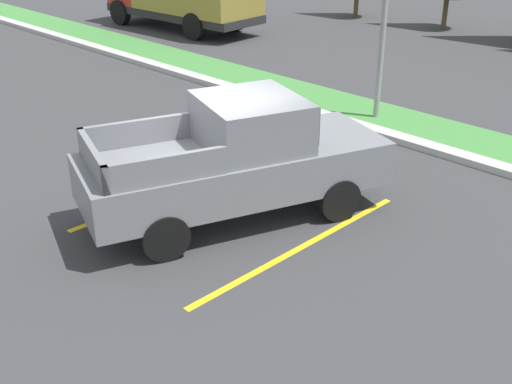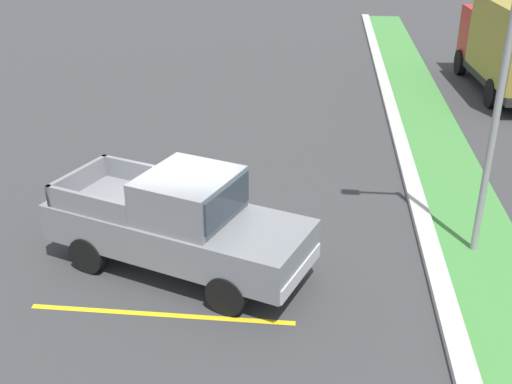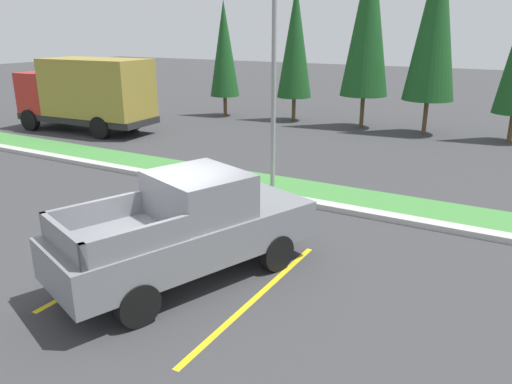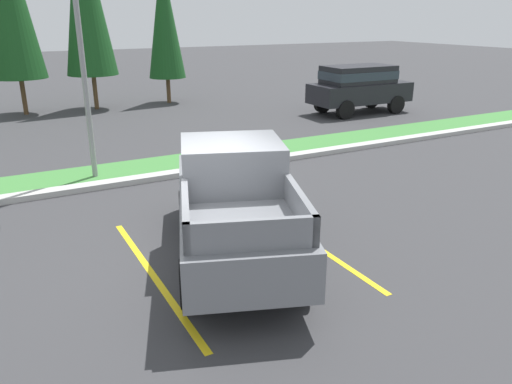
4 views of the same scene
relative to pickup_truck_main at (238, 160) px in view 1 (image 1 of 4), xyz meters
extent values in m
plane|color=#38383A|center=(-0.55, 0.04, -1.04)|extent=(120.00, 120.00, 0.00)
cube|color=yellow|center=(-1.57, -0.05, -1.04)|extent=(0.12, 4.80, 0.01)
cube|color=yellow|center=(1.53, -0.05, -1.04)|extent=(0.12, 4.80, 0.01)
cube|color=#B2B2AD|center=(-0.55, 5.04, -0.97)|extent=(56.00, 0.40, 0.15)
cube|color=#42843D|center=(-0.55, 6.14, -1.01)|extent=(56.00, 1.80, 0.06)
cylinder|color=black|center=(-0.28, 1.70, -0.66)|extent=(0.52, 0.81, 0.76)
cylinder|color=black|center=(1.31, 1.12, -0.66)|extent=(0.52, 0.81, 0.76)
cylinder|color=black|center=(-1.35, -1.21, -0.66)|extent=(0.52, 0.81, 0.76)
cylinder|color=black|center=(0.25, -1.80, -0.66)|extent=(0.52, 0.81, 0.76)
cube|color=slate|center=(-0.02, -0.05, -0.16)|extent=(3.57, 5.54, 0.76)
cube|color=slate|center=(0.09, 0.23, 0.64)|extent=(2.20, 2.11, 0.84)
cube|color=#2D3842|center=(0.37, 1.00, 0.69)|extent=(1.54, 0.61, 0.63)
cube|color=slate|center=(-1.31, -1.12, 0.44)|extent=(0.74, 1.82, 0.44)
cube|color=slate|center=(0.28, -1.70, 0.44)|extent=(0.74, 1.82, 0.44)
cube|color=slate|center=(-0.82, -2.26, 0.44)|extent=(1.73, 0.71, 0.44)
cube|color=silver|center=(0.86, 2.35, -0.40)|extent=(1.75, 0.77, 0.28)
cylinder|color=black|center=(-15.75, 8.25, -0.54)|extent=(1.02, 0.36, 1.00)
cylinder|color=black|center=(-15.89, 10.44, -0.54)|extent=(1.02, 0.36, 1.00)
cylinder|color=black|center=(-11.36, 8.52, -0.54)|extent=(1.02, 0.36, 1.00)
cylinder|color=black|center=(-11.50, 10.72, -0.54)|extent=(1.02, 0.36, 1.00)
cube|color=#262626|center=(-13.22, 9.51, -0.39)|extent=(6.93, 2.72, 0.30)
cylinder|color=brown|center=(-9.92, 16.51, -0.48)|extent=(0.20, 0.20, 1.11)
cylinder|color=brown|center=(-5.90, 17.01, -0.42)|extent=(0.20, 0.20, 1.25)
camera|label=1|loc=(7.30, -6.84, 4.21)|focal=44.96mm
camera|label=2|loc=(10.45, 2.61, 5.80)|focal=44.07mm
camera|label=3|loc=(5.53, -7.11, 3.67)|focal=34.97mm
camera|label=4|loc=(-3.61, -7.51, 3.15)|focal=35.04mm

